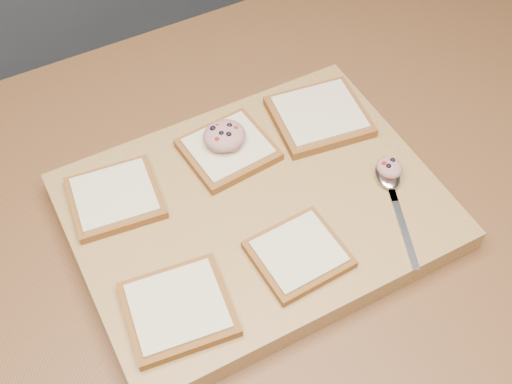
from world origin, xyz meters
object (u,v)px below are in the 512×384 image
cutting_board (256,211)px  tuna_salad_dollop (224,135)px  bread_far_center (228,149)px  spoon (390,182)px

cutting_board → tuna_salad_dollop: 0.11m
cutting_board → tuna_salad_dollop: size_ratio=8.00×
bread_far_center → spoon: bread_far_center is taller
bread_far_center → spoon: 0.23m
spoon → tuna_salad_dollop: bearing=136.6°
cutting_board → bread_far_center: bread_far_center is taller
tuna_salad_dollop → spoon: 0.23m
cutting_board → bread_far_center: 0.10m
cutting_board → tuna_salad_dollop: bearing=87.1°
bread_far_center → tuna_salad_dollop: bearing=102.0°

